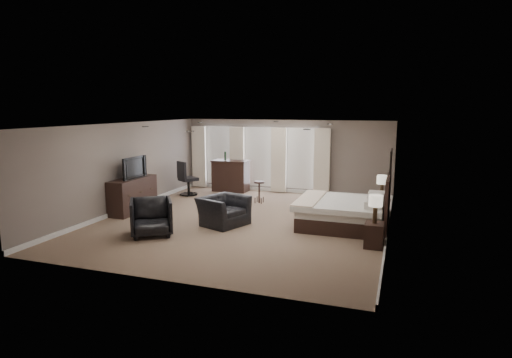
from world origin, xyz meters
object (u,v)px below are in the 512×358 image
(nightstand_far, at_px, (381,206))
(lamp_near, at_px, (375,209))
(dresser, at_px, (133,195))
(lamp_far, at_px, (382,186))
(desk_chair, at_px, (188,178))
(bar_counter, at_px, (231,176))
(bed, at_px, (343,200))
(bar_stool_left, at_px, (225,180))
(armchair_near, at_px, (223,206))
(tv, at_px, (132,176))
(armchair_far, at_px, (151,215))
(nightstand_near, at_px, (374,235))
(bar_stool_right, at_px, (259,192))

(nightstand_far, height_order, lamp_near, lamp_near)
(dresser, bearing_deg, lamp_far, 15.17)
(desk_chair, bearing_deg, bar_counter, -100.67)
(nightstand_far, xyz_separation_m, desk_chair, (-6.52, 0.80, 0.33))
(bed, height_order, bar_counter, bed)
(bed, relative_size, bar_stool_left, 2.62)
(lamp_near, bearing_deg, lamp_far, 90.00)
(armchair_near, height_order, desk_chair, desk_chair)
(lamp_near, xyz_separation_m, bar_counter, (-5.40, 4.87, -0.28))
(lamp_far, bearing_deg, dresser, -164.83)
(tv, relative_size, armchair_near, 0.95)
(armchair_near, distance_m, armchair_far, 1.90)
(nightstand_near, relative_size, tv, 0.49)
(bar_counter, bearing_deg, armchair_far, -87.20)
(bar_stool_left, bearing_deg, bed, -35.43)
(nightstand_far, bearing_deg, bar_stool_left, 161.18)
(lamp_far, relative_size, tv, 0.56)
(tv, bearing_deg, bar_stool_right, -53.43)
(armchair_near, bearing_deg, desk_chair, 61.96)
(nightstand_far, distance_m, tv, 7.21)
(bar_counter, bearing_deg, lamp_far, -20.07)
(lamp_far, height_order, armchair_near, lamp_far)
(lamp_far, bearing_deg, armchair_near, -149.09)
(bar_stool_left, xyz_separation_m, desk_chair, (-0.90, -1.11, 0.18))
(nightstand_near, xyz_separation_m, bar_stool_right, (-3.79, 3.35, 0.08))
(desk_chair, bearing_deg, nightstand_far, -154.04)
(nightstand_near, bearing_deg, bar_stool_right, 138.55)
(lamp_far, distance_m, dresser, 7.18)
(nightstand_near, height_order, armchair_far, armchair_far)
(lamp_far, relative_size, desk_chair, 0.51)
(bed, relative_size, nightstand_near, 4.07)
(nightstand_near, xyz_separation_m, bar_stool_left, (-5.62, 4.82, 0.15))
(bar_stool_right, bearing_deg, lamp_far, -6.72)
(bar_stool_left, distance_m, bar_stool_right, 2.35)
(nightstand_far, bearing_deg, tv, -164.83)
(armchair_near, bearing_deg, bar_stool_right, 20.07)
(nightstand_near, relative_size, bar_counter, 0.41)
(armchair_far, distance_m, desk_chair, 4.74)
(bed, height_order, dresser, bed)
(nightstand_far, bearing_deg, nightstand_near, -90.00)
(nightstand_near, xyz_separation_m, tv, (-6.92, 1.02, 0.81))
(nightstand_near, distance_m, nightstand_far, 2.90)
(bar_counter, xyz_separation_m, bar_stool_left, (-0.22, -0.06, -0.15))
(lamp_near, xyz_separation_m, desk_chair, (-6.52, 3.70, -0.25))
(bed, distance_m, armchair_far, 4.81)
(nightstand_far, xyz_separation_m, armchair_far, (-5.12, -3.72, 0.22))
(lamp_near, relative_size, armchair_far, 0.64)
(bar_stool_left, xyz_separation_m, bar_stool_right, (1.83, -1.47, -0.07))
(lamp_near, distance_m, desk_chair, 7.50)
(nightstand_far, bearing_deg, desk_chair, 172.96)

